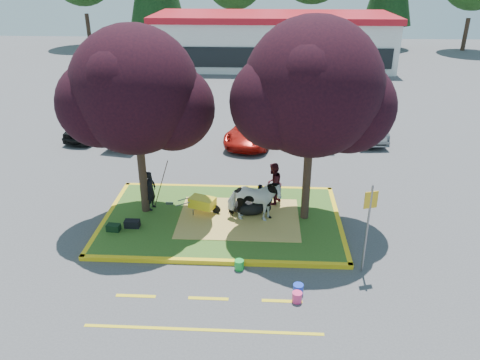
{
  "coord_description": "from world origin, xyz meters",
  "views": [
    {
      "loc": [
        1.4,
        -14.31,
        8.28
      ],
      "look_at": [
        0.61,
        0.5,
        1.4
      ],
      "focal_mm": 35.0,
      "sensor_mm": 36.0,
      "label": 1
    }
  ],
  "objects_px": {
    "cow": "(254,201)",
    "calf": "(248,207)",
    "wheelbarrow": "(203,203)",
    "bucket_pink": "(297,297)",
    "bucket_blue": "(298,289)",
    "car_black": "(92,124)",
    "car_silver": "(136,125)",
    "handler": "(151,190)",
    "sign_post": "(368,219)",
    "bucket_green": "(239,265)"
  },
  "relations": [
    {
      "from": "cow",
      "to": "car_silver",
      "type": "distance_m",
      "value": 10.54
    },
    {
      "from": "wheelbarrow",
      "to": "car_black",
      "type": "distance_m",
      "value": 10.77
    },
    {
      "from": "bucket_blue",
      "to": "car_black",
      "type": "distance_m",
      "value": 16.0
    },
    {
      "from": "bucket_blue",
      "to": "handler",
      "type": "bearing_deg",
      "value": 138.82
    },
    {
      "from": "handler",
      "to": "bucket_green",
      "type": "xyz_separation_m",
      "value": [
        3.37,
        -3.35,
        -0.73
      ]
    },
    {
      "from": "wheelbarrow",
      "to": "bucket_green",
      "type": "bearing_deg",
      "value": -43.84
    },
    {
      "from": "handler",
      "to": "sign_post",
      "type": "bearing_deg",
      "value": -101.13
    },
    {
      "from": "wheelbarrow",
      "to": "sign_post",
      "type": "xyz_separation_m",
      "value": [
        5.1,
        -3.0,
        1.2
      ]
    },
    {
      "from": "bucket_blue",
      "to": "bucket_green",
      "type": "bearing_deg",
      "value": 147.69
    },
    {
      "from": "bucket_blue",
      "to": "wheelbarrow",
      "type": "bearing_deg",
      "value": 127.15
    },
    {
      "from": "sign_post",
      "to": "calf",
      "type": "bearing_deg",
      "value": 122.3
    },
    {
      "from": "calf",
      "to": "bucket_blue",
      "type": "bearing_deg",
      "value": -68.89
    },
    {
      "from": "handler",
      "to": "bucket_blue",
      "type": "bearing_deg",
      "value": -117.39
    },
    {
      "from": "cow",
      "to": "calf",
      "type": "relative_size",
      "value": 1.45
    },
    {
      "from": "bucket_pink",
      "to": "car_silver",
      "type": "bearing_deg",
      "value": 121.12
    },
    {
      "from": "wheelbarrow",
      "to": "car_black",
      "type": "xyz_separation_m",
      "value": [
        -6.88,
        8.29,
        0.09
      ]
    },
    {
      "from": "handler",
      "to": "bucket_green",
      "type": "bearing_deg",
      "value": -121.1
    },
    {
      "from": "cow",
      "to": "wheelbarrow",
      "type": "height_order",
      "value": "cow"
    },
    {
      "from": "bucket_green",
      "to": "car_black",
      "type": "xyz_separation_m",
      "value": [
        -8.35,
        11.39,
        0.5
      ]
    },
    {
      "from": "calf",
      "to": "car_silver",
      "type": "height_order",
      "value": "car_silver"
    },
    {
      "from": "bucket_pink",
      "to": "bucket_blue",
      "type": "xyz_separation_m",
      "value": [
        0.05,
        0.33,
        0.01
      ]
    },
    {
      "from": "calf",
      "to": "car_silver",
      "type": "xyz_separation_m",
      "value": [
        -6.07,
        7.98,
        0.32
      ]
    },
    {
      "from": "bucket_green",
      "to": "calf",
      "type": "bearing_deg",
      "value": 87.1
    },
    {
      "from": "bucket_green",
      "to": "bucket_blue",
      "type": "relative_size",
      "value": 0.98
    },
    {
      "from": "cow",
      "to": "calf",
      "type": "height_order",
      "value": "cow"
    },
    {
      "from": "handler",
      "to": "bucket_pink",
      "type": "height_order",
      "value": "handler"
    },
    {
      "from": "cow",
      "to": "sign_post",
      "type": "relative_size",
      "value": 0.66
    },
    {
      "from": "calf",
      "to": "car_black",
      "type": "bearing_deg",
      "value": 136.96
    },
    {
      "from": "sign_post",
      "to": "bucket_green",
      "type": "relative_size",
      "value": 9.33
    },
    {
      "from": "sign_post",
      "to": "cow",
      "type": "bearing_deg",
      "value": 125.51
    },
    {
      "from": "wheelbarrow",
      "to": "bucket_pink",
      "type": "bearing_deg",
      "value": -34.55
    },
    {
      "from": "handler",
      "to": "wheelbarrow",
      "type": "bearing_deg",
      "value": -83.86
    },
    {
      "from": "cow",
      "to": "handler",
      "type": "height_order",
      "value": "cow"
    },
    {
      "from": "bucket_pink",
      "to": "car_black",
      "type": "distance_m",
      "value": 16.22
    },
    {
      "from": "bucket_blue",
      "to": "car_black",
      "type": "bearing_deg",
      "value": 128.85
    },
    {
      "from": "car_black",
      "to": "car_silver",
      "type": "relative_size",
      "value": 0.84
    },
    {
      "from": "calf",
      "to": "cow",
      "type": "bearing_deg",
      "value": -66.15
    },
    {
      "from": "cow",
      "to": "handler",
      "type": "bearing_deg",
      "value": 80.89
    },
    {
      "from": "calf",
      "to": "sign_post",
      "type": "distance_m",
      "value": 4.8
    },
    {
      "from": "calf",
      "to": "handler",
      "type": "height_order",
      "value": "handler"
    },
    {
      "from": "sign_post",
      "to": "bucket_pink",
      "type": "height_order",
      "value": "sign_post"
    },
    {
      "from": "car_silver",
      "to": "bucket_pink",
      "type": "bearing_deg",
      "value": 131.56
    },
    {
      "from": "bucket_pink",
      "to": "sign_post",
      "type": "bearing_deg",
      "value": 36.72
    },
    {
      "from": "bucket_pink",
      "to": "car_silver",
      "type": "relative_size",
      "value": 0.06
    },
    {
      "from": "bucket_green",
      "to": "car_silver",
      "type": "xyz_separation_m",
      "value": [
        -5.91,
        11.11,
        0.6
      ]
    },
    {
      "from": "cow",
      "to": "handler",
      "type": "relative_size",
      "value": 1.27
    },
    {
      "from": "bucket_blue",
      "to": "car_silver",
      "type": "height_order",
      "value": "car_silver"
    },
    {
      "from": "bucket_blue",
      "to": "cow",
      "type": "bearing_deg",
      "value": 109.63
    },
    {
      "from": "calf",
      "to": "wheelbarrow",
      "type": "relative_size",
      "value": 0.8
    },
    {
      "from": "bucket_green",
      "to": "car_black",
      "type": "height_order",
      "value": "car_black"
    }
  ]
}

